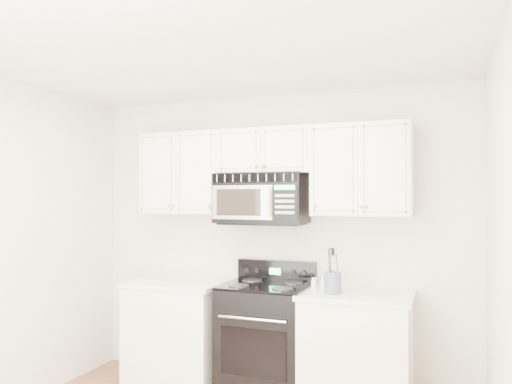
% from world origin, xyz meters
% --- Properties ---
extents(room, '(3.51, 3.51, 2.61)m').
position_xyz_m(room, '(0.00, 0.00, 1.30)').
color(room, brown).
rests_on(room, ground).
extents(base_cabinet_left, '(0.86, 0.65, 0.92)m').
position_xyz_m(base_cabinet_left, '(-0.80, 1.44, 0.43)').
color(base_cabinet_left, beige).
rests_on(base_cabinet_left, ground).
extents(base_cabinet_right, '(0.86, 0.65, 0.92)m').
position_xyz_m(base_cabinet_right, '(0.80, 1.44, 0.43)').
color(base_cabinet_right, beige).
rests_on(base_cabinet_right, ground).
extents(range, '(0.72, 0.66, 1.11)m').
position_xyz_m(range, '(0.04, 1.45, 0.48)').
color(range, black).
rests_on(range, ground).
extents(upper_cabinets, '(2.44, 0.37, 0.75)m').
position_xyz_m(upper_cabinets, '(0.00, 1.58, 1.93)').
color(upper_cabinets, beige).
rests_on(upper_cabinets, ground).
extents(microwave, '(0.78, 0.44, 0.43)m').
position_xyz_m(microwave, '(-0.04, 1.55, 1.67)').
color(microwave, black).
rests_on(microwave, ground).
extents(utensil_crock, '(0.13, 0.13, 0.35)m').
position_xyz_m(utensil_crock, '(0.63, 1.33, 1.01)').
color(utensil_crock, '#4C566F').
rests_on(utensil_crock, base_cabinet_right).
extents(shaker_salt, '(0.04, 0.04, 0.10)m').
position_xyz_m(shaker_salt, '(0.46, 1.41, 0.97)').
color(shaker_salt, white).
rests_on(shaker_salt, base_cabinet_right).
extents(shaker_pepper, '(0.04, 0.04, 0.10)m').
position_xyz_m(shaker_pepper, '(0.52, 1.48, 0.97)').
color(shaker_pepper, white).
rests_on(shaker_pepper, base_cabinet_right).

